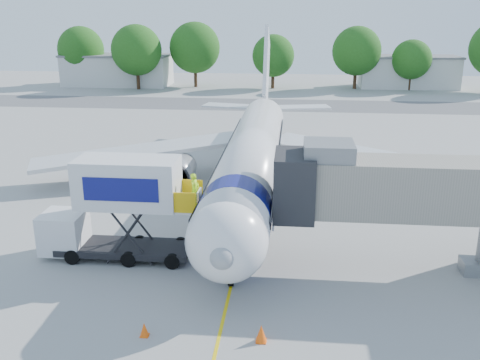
# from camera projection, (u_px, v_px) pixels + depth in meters

# --- Properties ---
(ground) EXTENTS (160.00, 160.00, 0.00)m
(ground) POSITION_uv_depth(u_px,v_px,m) (248.00, 214.00, 34.76)
(ground) COLOR #9A9A98
(ground) RESTS_ON ground
(guidance_line) EXTENTS (0.15, 70.00, 0.01)m
(guidance_line) POSITION_uv_depth(u_px,v_px,m) (248.00, 214.00, 34.76)
(guidance_line) COLOR yellow
(guidance_line) RESTS_ON ground
(taxiway_strip) EXTENTS (120.00, 10.00, 0.01)m
(taxiway_strip) POSITION_uv_depth(u_px,v_px,m) (273.00, 105.00, 74.57)
(taxiway_strip) COLOR #59595B
(taxiway_strip) RESTS_ON ground
(aircraft) EXTENTS (34.17, 37.73, 11.35)m
(aircraft) POSITION_uv_depth(u_px,v_px,m) (253.00, 154.00, 37.77)
(aircraft) COLOR silver
(aircraft) RESTS_ON ground
(jet_bridge) EXTENTS (13.90, 3.20, 6.60)m
(jet_bridge) POSITION_uv_depth(u_px,v_px,m) (399.00, 189.00, 26.05)
(jet_bridge) COLOR gray
(jet_bridge) RESTS_ON ground
(catering_hiloader) EXTENTS (8.57, 2.44, 5.50)m
(catering_hiloader) POSITION_uv_depth(u_px,v_px,m) (117.00, 209.00, 27.87)
(catering_hiloader) COLOR black
(catering_hiloader) RESTS_ON ground
(ground_tug) EXTENTS (3.93, 2.99, 1.40)m
(ground_tug) POSITION_uv_depth(u_px,v_px,m) (248.00, 348.00, 19.79)
(ground_tug) COLOR silver
(ground_tug) RESTS_ON ground
(safety_cone_a) EXTENTS (0.46, 0.46, 0.74)m
(safety_cone_a) POSITION_uv_depth(u_px,v_px,m) (261.00, 334.00, 21.31)
(safety_cone_a) COLOR #FE580D
(safety_cone_a) RESTS_ON ground
(safety_cone_b) EXTENTS (0.38, 0.38, 0.60)m
(safety_cone_b) POSITION_uv_depth(u_px,v_px,m) (144.00, 330.00, 21.69)
(safety_cone_b) COLOR #FE580D
(safety_cone_b) RESTS_ON ground
(outbuilding_left) EXTENTS (18.40, 8.40, 5.30)m
(outbuilding_left) POSITION_uv_depth(u_px,v_px,m) (118.00, 70.00, 93.47)
(outbuilding_left) COLOR silver
(outbuilding_left) RESTS_ON ground
(outbuilding_right) EXTENTS (16.40, 7.40, 5.30)m
(outbuilding_right) POSITION_uv_depth(u_px,v_px,m) (408.00, 72.00, 90.65)
(outbuilding_right) COLOR silver
(outbuilding_right) RESTS_ON ground
(tree_a) EXTENTS (7.89, 7.89, 10.06)m
(tree_a) POSITION_uv_depth(u_px,v_px,m) (81.00, 50.00, 92.29)
(tree_a) COLOR #382314
(tree_a) RESTS_ON ground
(tree_b) EXTENTS (8.24, 8.24, 10.50)m
(tree_b) POSITION_uv_depth(u_px,v_px,m) (136.00, 50.00, 87.44)
(tree_b) COLOR #382314
(tree_b) RESTS_ON ground
(tree_c) EXTENTS (8.50, 8.50, 10.84)m
(tree_c) POSITION_uv_depth(u_px,v_px,m) (195.00, 48.00, 89.98)
(tree_c) COLOR #382314
(tree_c) RESTS_ON ground
(tree_d) EXTENTS (6.97, 6.97, 8.89)m
(tree_d) POSITION_uv_depth(u_px,v_px,m) (273.00, 56.00, 88.58)
(tree_d) COLOR #382314
(tree_d) RESTS_ON ground
(tree_e) EXTENTS (8.02, 8.02, 10.22)m
(tree_e) POSITION_uv_depth(u_px,v_px,m) (357.00, 51.00, 87.93)
(tree_e) COLOR #382314
(tree_e) RESTS_ON ground
(tree_f) EXTENTS (6.40, 6.40, 8.16)m
(tree_f) POSITION_uv_depth(u_px,v_px,m) (412.00, 60.00, 86.88)
(tree_f) COLOR #382314
(tree_f) RESTS_ON ground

